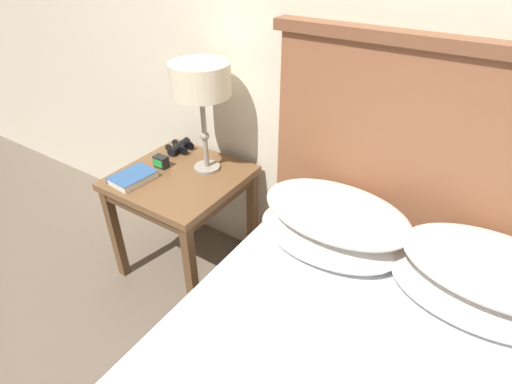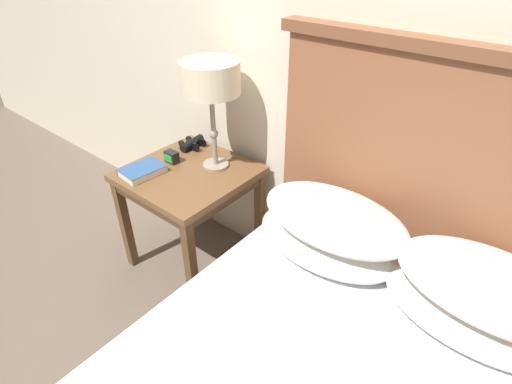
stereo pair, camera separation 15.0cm
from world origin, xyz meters
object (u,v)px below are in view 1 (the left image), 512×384
Objects in this scene: binoculars_pair at (179,147)px; alarm_clock at (161,162)px; nightstand at (181,188)px; book_on_nightstand at (133,177)px; table_lamp at (200,83)px.

binoculars_pair is 2.34× the size of alarm_clock.
nightstand is 8.41× the size of alarm_clock.
alarm_clock is at bearing 176.33° from nightstand.
nightstand is at bearing -3.67° from alarm_clock.
book_on_nightstand is 3.00× the size of alarm_clock.
alarm_clock reaches higher than book_on_nightstand.
table_lamp reaches higher than nightstand.
book_on_nightstand is (-0.15, -0.16, 0.10)m from nightstand.
table_lamp reaches higher than binoculars_pair.
table_lamp is 3.21× the size of binoculars_pair.
nightstand is 2.80× the size of book_on_nightstand.
nightstand is 1.12× the size of table_lamp.
book_on_nightstand is 0.17m from alarm_clock.
table_lamp is 2.50× the size of book_on_nightstand.
book_on_nightstand is at bearing -97.58° from alarm_clock.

